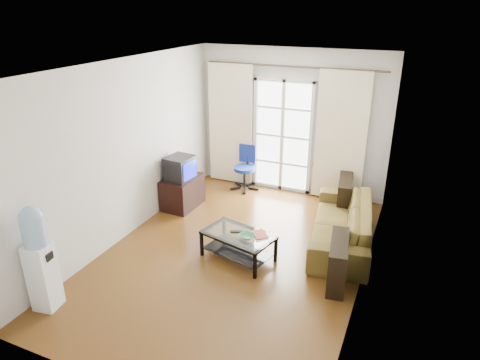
% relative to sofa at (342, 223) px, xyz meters
% --- Properties ---
extents(floor, '(5.20, 5.20, 0.00)m').
position_rel_sofa_xyz_m(floor, '(-1.34, -0.98, -0.31)').
color(floor, brown).
rests_on(floor, ground).
extents(ceiling, '(5.20, 5.20, 0.00)m').
position_rel_sofa_xyz_m(ceiling, '(-1.34, -0.98, 2.39)').
color(ceiling, white).
rests_on(ceiling, wall_back).
extents(wall_back, '(3.60, 0.02, 2.70)m').
position_rel_sofa_xyz_m(wall_back, '(-1.34, 1.62, 1.04)').
color(wall_back, silver).
rests_on(wall_back, floor).
extents(wall_front, '(3.60, 0.02, 2.70)m').
position_rel_sofa_xyz_m(wall_front, '(-1.34, -3.58, 1.04)').
color(wall_front, silver).
rests_on(wall_front, floor).
extents(wall_left, '(0.02, 5.20, 2.70)m').
position_rel_sofa_xyz_m(wall_left, '(-3.14, -0.98, 1.04)').
color(wall_left, silver).
rests_on(wall_left, floor).
extents(wall_right, '(0.02, 5.20, 2.70)m').
position_rel_sofa_xyz_m(wall_right, '(0.46, -0.98, 1.04)').
color(wall_right, silver).
rests_on(wall_right, floor).
extents(french_door, '(1.16, 0.06, 2.15)m').
position_rel_sofa_xyz_m(french_door, '(-1.49, 1.56, 0.77)').
color(french_door, white).
rests_on(french_door, wall_back).
extents(curtain_rod, '(3.30, 0.04, 0.04)m').
position_rel_sofa_xyz_m(curtain_rod, '(-1.34, 1.52, 2.07)').
color(curtain_rod, '#4C3F2D').
rests_on(curtain_rod, wall_back).
extents(curtain_left, '(0.90, 0.07, 2.35)m').
position_rel_sofa_xyz_m(curtain_left, '(-2.54, 1.50, 0.89)').
color(curtain_left, '#F5EAC5').
rests_on(curtain_left, curtain_rod).
extents(curtain_right, '(0.90, 0.07, 2.35)m').
position_rel_sofa_xyz_m(curtain_right, '(-0.39, 1.50, 0.89)').
color(curtain_right, '#F5EAC5').
rests_on(curtain_right, curtain_rod).
extents(radiator, '(0.64, 0.12, 0.64)m').
position_rel_sofa_xyz_m(radiator, '(-0.54, 1.52, 0.02)').
color(radiator, gray).
rests_on(radiator, floor).
extents(sofa, '(2.36, 1.45, 0.62)m').
position_rel_sofa_xyz_m(sofa, '(0.00, 0.00, 0.00)').
color(sofa, brown).
rests_on(sofa, floor).
extents(coffee_table, '(1.11, 0.79, 0.41)m').
position_rel_sofa_xyz_m(coffee_table, '(-1.25, -1.07, -0.05)').
color(coffee_table, silver).
rests_on(coffee_table, floor).
extents(bowl, '(0.35, 0.35, 0.05)m').
position_rel_sofa_xyz_m(bowl, '(-1.10, -1.12, 0.12)').
color(bowl, '#2F834E').
rests_on(bowl, coffee_table).
extents(book, '(0.44, 0.44, 0.02)m').
position_rel_sofa_xyz_m(book, '(-1.03, -1.06, 0.11)').
color(book, '#A62714').
rests_on(book, coffee_table).
extents(remote, '(0.19, 0.12, 0.02)m').
position_rel_sofa_xyz_m(remote, '(-1.29, -1.04, 0.11)').
color(remote, black).
rests_on(remote, coffee_table).
extents(tv_stand, '(0.53, 0.77, 0.56)m').
position_rel_sofa_xyz_m(tv_stand, '(-2.86, 0.11, -0.03)').
color(tv_stand, black).
rests_on(tv_stand, floor).
extents(crt_tv, '(0.50, 0.50, 0.42)m').
position_rel_sofa_xyz_m(crt_tv, '(-2.86, 0.03, 0.46)').
color(crt_tv, black).
rests_on(crt_tv, tv_stand).
extents(task_chair, '(0.62, 0.62, 0.86)m').
position_rel_sofa_xyz_m(task_chair, '(-2.15, 1.30, -0.06)').
color(task_chair, black).
rests_on(task_chair, floor).
extents(water_cooler, '(0.32, 0.31, 1.34)m').
position_rel_sofa_xyz_m(water_cooler, '(-2.94, -2.95, 0.39)').
color(water_cooler, white).
rests_on(water_cooler, floor).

